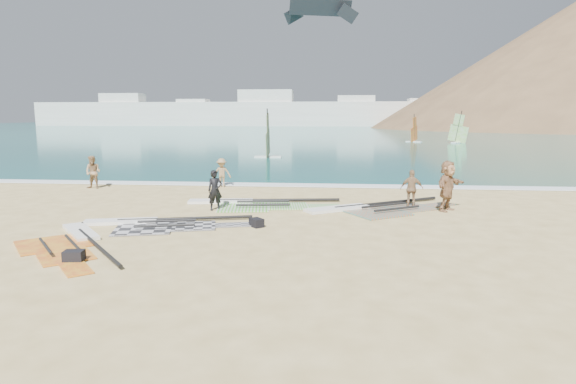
# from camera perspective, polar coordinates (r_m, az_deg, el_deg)

# --- Properties ---
(ground) EXTENTS (300.00, 300.00, 0.00)m
(ground) POSITION_cam_1_polar(r_m,az_deg,el_deg) (13.68, -7.79, -6.70)
(ground) COLOR #DAC27F
(ground) RESTS_ON ground
(sea) EXTENTS (300.00, 240.00, 0.06)m
(sea) POSITION_cam_1_polar(r_m,az_deg,el_deg) (144.88, 4.30, 7.62)
(sea) COLOR #0B4E52
(sea) RESTS_ON ground
(surf_line) EXTENTS (300.00, 1.20, 0.04)m
(surf_line) POSITION_cam_1_polar(r_m,az_deg,el_deg) (25.56, -1.49, 0.77)
(surf_line) COLOR white
(surf_line) RESTS_ON ground
(far_town) EXTENTS (160.00, 8.00, 12.00)m
(far_town) POSITION_cam_1_polar(r_m,az_deg,el_deg) (163.89, -1.12, 9.38)
(far_town) COLOR white
(far_town) RESTS_ON ground
(rig_grey) EXTENTS (5.88, 3.02, 0.20)m
(rig_grey) POSITION_cam_1_polar(r_m,az_deg,el_deg) (16.98, -15.69, -3.67)
(rig_grey) COLOR #262629
(rig_grey) RESTS_ON ground
(rig_green) EXTENTS (6.52, 2.90, 0.21)m
(rig_green) POSITION_cam_1_polar(r_m,az_deg,el_deg) (20.11, -4.40, -1.39)
(rig_green) COLOR #4DBF26
(rig_green) RESTS_ON ground
(rig_orange) EXTENTS (6.24, 4.57, 0.20)m
(rig_orange) POSITION_cam_1_polar(r_m,az_deg,el_deg) (19.31, 9.98, -1.94)
(rig_orange) COLOR #FF511F
(rig_orange) RESTS_ON ground
(rig_red) EXTENTS (4.31, 5.14, 0.20)m
(rig_red) POSITION_cam_1_polar(r_m,az_deg,el_deg) (15.41, -24.23, -5.43)
(rig_red) COLOR red
(rig_red) RESTS_ON ground
(gear_bag_near) EXTENTS (0.53, 0.42, 0.31)m
(gear_bag_near) POSITION_cam_1_polar(r_m,az_deg,el_deg) (13.47, -24.03, -6.99)
(gear_bag_near) COLOR black
(gear_bag_near) RESTS_ON ground
(gear_bag_far) EXTENTS (0.56, 0.58, 0.29)m
(gear_bag_far) POSITION_cam_1_polar(r_m,az_deg,el_deg) (16.16, -3.75, -3.65)
(gear_bag_far) COLOR black
(gear_bag_far) RESTS_ON ground
(person_wetsuit) EXTENTS (0.69, 0.60, 1.59)m
(person_wetsuit) POSITION_cam_1_polar(r_m,az_deg,el_deg) (19.03, -8.64, 0.20)
(person_wetsuit) COLOR black
(person_wetsuit) RESTS_ON ground
(beachgoer_left) EXTENTS (0.87, 0.71, 1.68)m
(beachgoer_left) POSITION_cam_1_polar(r_m,az_deg,el_deg) (26.34, -22.10, 2.19)
(beachgoer_left) COLOR #A27F58
(beachgoer_left) RESTS_ON ground
(beachgoer_mid) EXTENTS (1.01, 0.63, 1.50)m
(beachgoer_mid) POSITION_cam_1_polar(r_m,az_deg,el_deg) (25.16, -7.87, 2.28)
(beachgoer_mid) COLOR #997B52
(beachgoer_mid) RESTS_ON ground
(beachgoer_back) EXTENTS (0.93, 0.44, 1.54)m
(beachgoer_back) POSITION_cam_1_polar(r_m,az_deg,el_deg) (19.98, 14.46, 0.37)
(beachgoer_back) COLOR #977450
(beachgoer_back) RESTS_ON ground
(beachgoer_right) EXTENTS (1.59, 1.80, 1.98)m
(beachgoer_right) POSITION_cam_1_polar(r_m,az_deg,el_deg) (19.67, 18.38, 0.70)
(beachgoer_right) COLOR #A1734D
(beachgoer_right) RESTS_ON ground
(windsurfer_left) EXTENTS (2.37, 2.89, 4.31)m
(windsurfer_left) POSITION_cam_1_polar(r_m,az_deg,el_deg) (42.11, -2.40, 5.78)
(windsurfer_left) COLOR white
(windsurfer_left) RESTS_ON ground
(windsurfer_centre) EXTENTS (2.16, 2.30, 3.89)m
(windsurfer_centre) POSITION_cam_1_polar(r_m,az_deg,el_deg) (68.67, 14.73, 6.70)
(windsurfer_centre) COLOR white
(windsurfer_centre) RESTS_ON ground
(windsurfer_right) EXTENTS (2.25, 2.25, 4.33)m
(windsurfer_right) POSITION_cam_1_polar(r_m,az_deg,el_deg) (67.98, 19.51, 6.54)
(windsurfer_right) COLOR white
(windsurfer_right) RESTS_ON ground
(kitesurf_kite) EXTENTS (7.66, 2.84, 2.53)m
(kitesurf_kite) POSITION_cam_1_polar(r_m,az_deg,el_deg) (54.20, 3.90, 20.78)
(kitesurf_kite) COLOR black
(kitesurf_kite) RESTS_ON ground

